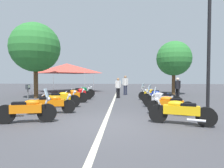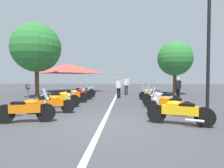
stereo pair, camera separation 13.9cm
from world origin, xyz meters
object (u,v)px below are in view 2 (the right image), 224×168
(motorcycle_left_row_2, at_px, (61,99))
(bystander_3, at_px, (119,86))
(motorcycle_right_row_3, at_px, (159,97))
(bystander_0, at_px, (178,87))
(street_lamp_twin_globe, at_px, (209,31))
(motorcycle_left_row_5, at_px, (82,92))
(motorcycle_left_row_0, at_px, (26,109))
(event_tent, at_px, (68,68))
(motorcycle_right_row_1, at_px, (169,104))
(motorcycle_right_row_2, at_px, (162,99))
(motorcycle_right_row_4, at_px, (152,94))
(parking_meter, at_px, (28,93))
(roadside_tree_0, at_px, (175,59))
(motorcycle_left_row_4, at_px, (79,93))
(roadside_tree_1, at_px, (36,48))
(motorcycle_left_row_1, at_px, (51,103))
(bystander_1, at_px, (126,84))
(motorcycle_right_row_0, at_px, (179,111))
(motorcycle_left_row_3, at_px, (71,96))
(traffic_cone_1, at_px, (45,99))
(traffic_cone_0, at_px, (43,99))

(motorcycle_left_row_2, relative_size, bystander_3, 1.33)
(motorcycle_right_row_3, distance_m, bystander_0, 2.87)
(street_lamp_twin_globe, bearing_deg, bystander_0, -2.77)
(motorcycle_left_row_2, distance_m, motorcycle_left_row_5, 4.92)
(motorcycle_left_row_0, distance_m, event_tent, 14.51)
(motorcycle_right_row_1, height_order, motorcycle_right_row_2, motorcycle_right_row_2)
(motorcycle_right_row_1, xyz_separation_m, event_tent, (12.31, 8.36, 2.19))
(motorcycle_right_row_4, height_order, bystander_3, bystander_3)
(parking_meter, bearing_deg, roadside_tree_0, 54.01)
(motorcycle_left_row_2, height_order, bystander_0, bystander_0)
(motorcycle_right_row_4, xyz_separation_m, event_tent, (7.46, 8.34, 2.19))
(motorcycle_left_row_4, distance_m, roadside_tree_1, 5.00)
(motorcycle_right_row_2, xyz_separation_m, roadside_tree_1, (3.96, 8.78, 3.44))
(bystander_3, bearing_deg, motorcycle_right_row_4, 20.68)
(motorcycle_left_row_1, relative_size, roadside_tree_1, 0.37)
(street_lamp_twin_globe, bearing_deg, bystander_1, 21.61)
(bystander_0, bearing_deg, motorcycle_left_row_5, 142.89)
(motorcycle_left_row_4, distance_m, motorcycle_right_row_1, 7.21)
(motorcycle_right_row_0, height_order, bystander_0, bystander_0)
(motorcycle_left_row_0, xyz_separation_m, roadside_tree_0, (11.10, -8.13, 2.90))
(motorcycle_left_row_3, bearing_deg, motorcycle_right_row_2, -29.89)
(motorcycle_right_row_2, relative_size, traffic_cone_1, 3.20)
(motorcycle_left_row_1, height_order, roadside_tree_0, roadside_tree_0)
(motorcycle_right_row_3, relative_size, bystander_3, 1.29)
(traffic_cone_1, bearing_deg, parking_meter, -169.58)
(motorcycle_left_row_5, bearing_deg, motorcycle_left_row_4, -98.97)
(motorcycle_right_row_0, relative_size, bystander_0, 1.32)
(motorcycle_left_row_2, height_order, roadside_tree_1, roadside_tree_1)
(motorcycle_right_row_4, relative_size, parking_meter, 1.42)
(motorcycle_left_row_1, height_order, roadside_tree_1, roadside_tree_1)
(motorcycle_left_row_5, height_order, parking_meter, parking_meter)
(motorcycle_left_row_4, bearing_deg, motorcycle_right_row_1, -57.36)
(bystander_3, bearing_deg, motorcycle_left_row_4, -103.97)
(motorcycle_right_row_2, xyz_separation_m, bystander_0, (3.60, -1.89, 0.46))
(motorcycle_left_row_5, distance_m, bystander_3, 3.01)
(parking_meter, height_order, traffic_cone_1, parking_meter)
(motorcycle_left_row_0, xyz_separation_m, motorcycle_left_row_2, (3.31, -0.04, -0.01))
(motorcycle_left_row_4, height_order, event_tent, event_tent)
(motorcycle_left_row_4, xyz_separation_m, event_tent, (7.32, 3.15, 2.19))
(traffic_cone_1, distance_m, roadside_tree_0, 11.94)
(motorcycle_right_row_4, distance_m, bystander_0, 2.06)
(traffic_cone_0, xyz_separation_m, bystander_1, (6.17, -5.09, 0.76))
(motorcycle_left_row_1, xyz_separation_m, parking_meter, (0.18, 1.16, 0.45))
(event_tent, bearing_deg, roadside_tree_1, 176.61)
(motorcycle_right_row_0, height_order, roadside_tree_1, roadside_tree_1)
(motorcycle_right_row_2, distance_m, roadside_tree_0, 8.57)
(street_lamp_twin_globe, bearing_deg, motorcycle_right_row_1, 95.75)
(motorcycle_left_row_2, height_order, parking_meter, parking_meter)
(motorcycle_left_row_0, relative_size, parking_meter, 1.57)
(motorcycle_left_row_3, xyz_separation_m, bystander_3, (2.90, -2.92, 0.46))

